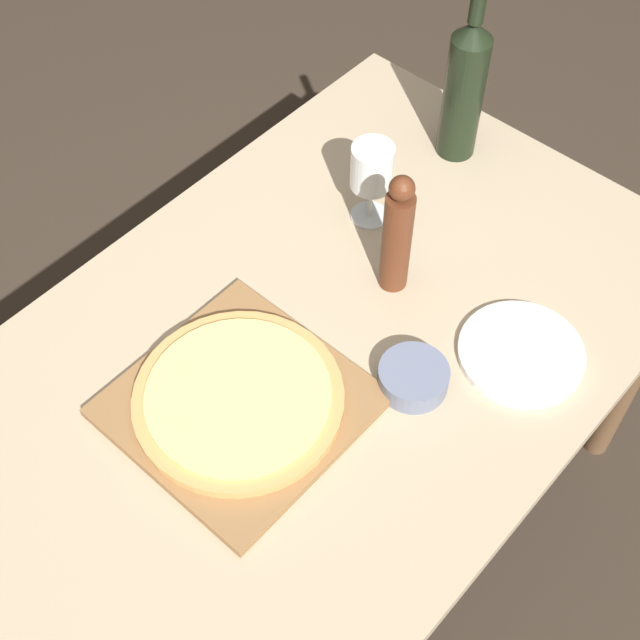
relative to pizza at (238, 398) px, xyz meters
The scene contains 9 objects.
ground_plane 0.76m from the pizza, 84.80° to the left, with size 12.00×12.00×0.00m, color #382D23.
dining_table 0.17m from the pizza, 84.80° to the left, with size 0.86×1.44×0.72m.
cutting_board 0.02m from the pizza, 86.42° to the left, with size 0.35×0.35×0.02m.
pizza is the anchor object (origin of this frame).
wine_bottle 0.73m from the pizza, 98.20° to the left, with size 0.08×0.08×0.37m.
pepper_mill 0.38m from the pizza, 87.07° to the left, with size 0.05×0.05×0.25m.
wine_glass 0.48m from the pizza, 103.85° to the left, with size 0.08×0.08×0.17m.
small_bowl 0.28m from the pizza, 50.69° to the left, with size 0.11×0.11×0.04m.
dinner_plate 0.47m from the pizza, 54.02° to the left, with size 0.21×0.21×0.01m.
Camera 1 is at (0.57, -0.59, 1.94)m, focal length 50.00 mm.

